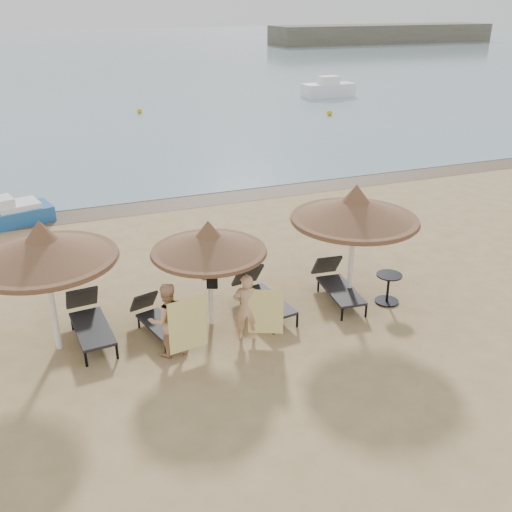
{
  "coord_description": "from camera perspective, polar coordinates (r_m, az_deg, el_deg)",
  "views": [
    {
      "loc": [
        -3.74,
        -10.49,
        6.94
      ],
      "look_at": [
        0.8,
        1.2,
        1.28
      ],
      "focal_mm": 40.0,
      "sensor_mm": 36.0,
      "label": 1
    }
  ],
  "objects": [
    {
      "name": "towel_left",
      "position": [
        11.88,
        -6.83,
        -6.83
      ],
      "size": [
        0.85,
        0.17,
        1.2
      ],
      "rotation": [
        0.0,
        0.0,
        0.17
      ],
      "color": "yellow",
      "rests_on": "ground"
    },
    {
      "name": "bag_dark",
      "position": [
        12.79,
        -4.41,
        -2.53
      ],
      "size": [
        0.26,
        0.17,
        0.35
      ],
      "rotation": [
        0.0,
        0.0,
        -0.41
      ],
      "color": "black",
      "rests_on": "ground"
    },
    {
      "name": "towel_right",
      "position": [
        12.42,
        0.97,
        -5.61
      ],
      "size": [
        0.71,
        0.34,
        1.08
      ],
      "rotation": [
        0.0,
        0.0,
        -0.43
      ],
      "color": "yellow",
      "rests_on": "ground"
    },
    {
      "name": "palapa_left",
      "position": [
        12.23,
        -20.52,
        0.7
      ],
      "size": [
        2.99,
        2.99,
        2.96
      ],
      "rotation": [
        0.0,
        0.0,
        0.25
      ],
      "color": "white",
      "rests_on": "ground"
    },
    {
      "name": "lounger_far_right",
      "position": [
        14.51,
        8.04,
        -2.69
      ],
      "size": [
        0.88,
        2.11,
        0.92
      ],
      "rotation": [
        0.0,
        0.0,
        -0.1
      ],
      "color": "black",
      "rests_on": "ground"
    },
    {
      "name": "sea",
      "position": [
        90.83,
        -19.88,
        18.57
      ],
      "size": [
        200.0,
        140.0,
        0.03
      ],
      "primitive_type": "cube",
      "color": "gray",
      "rests_on": "ground"
    },
    {
      "name": "bag_patterned",
      "position": [
        13.03,
        -4.87,
        -1.44
      ],
      "size": [
        0.33,
        0.21,
        0.4
      ],
      "rotation": [
        0.0,
        0.0,
        0.38
      ],
      "color": "silver",
      "rests_on": "ground"
    },
    {
      "name": "lounger_near_left",
      "position": [
        13.17,
        -9.98,
        -6.11
      ],
      "size": [
        1.01,
        1.84,
        0.79
      ],
      "rotation": [
        0.0,
        0.0,
        0.26
      ],
      "color": "black",
      "rests_on": "ground"
    },
    {
      "name": "palapa_center",
      "position": [
        12.56,
        -4.76,
        1.31
      ],
      "size": [
        2.6,
        2.6,
        2.57
      ],
      "rotation": [
        0.0,
        0.0,
        0.35
      ],
      "color": "white",
      "rests_on": "ground"
    },
    {
      "name": "lounger_near_right",
      "position": [
        13.84,
        0.53,
        -3.79
      ],
      "size": [
        0.97,
        2.17,
        0.94
      ],
      "rotation": [
        0.0,
        0.0,
        0.13
      ],
      "color": "black",
      "rests_on": "ground"
    },
    {
      "name": "side_table",
      "position": [
        14.56,
        13.05,
        -3.25
      ],
      "size": [
        0.63,
        0.63,
        0.77
      ],
      "rotation": [
        0.0,
        0.0,
        0.16
      ],
      "color": "black",
      "rests_on": "ground"
    },
    {
      "name": "person_left",
      "position": [
        12.05,
        -8.91,
        -5.79
      ],
      "size": [
        0.92,
        0.64,
        1.92
      ],
      "primitive_type": "imported",
      "rotation": [
        0.0,
        0.0,
        3.21
      ],
      "color": "tan",
      "rests_on": "ground"
    },
    {
      "name": "person_right",
      "position": [
        12.43,
        -0.96,
        -4.66
      ],
      "size": [
        0.99,
        0.83,
        1.84
      ],
      "primitive_type": "imported",
      "rotation": [
        0.0,
        0.0,
        2.76
      ],
      "color": "tan",
      "rests_on": "ground"
    },
    {
      "name": "buoy_right",
      "position": [
        38.66,
        7.37,
        14.02
      ],
      "size": [
        0.36,
        0.36,
        0.36
      ],
      "primitive_type": "sphere",
      "color": "yellow",
      "rests_on": "ground"
    },
    {
      "name": "buoy_mid",
      "position": [
        39.87,
        -11.57,
        14.03
      ],
      "size": [
        0.33,
        0.33,
        0.33
      ],
      "primitive_type": "sphere",
      "color": "yellow",
      "rests_on": "ground"
    },
    {
      "name": "pedal_boat",
      "position": [
        20.93,
        -22.71,
        4.04
      ],
      "size": [
        2.32,
        1.73,
        0.97
      ],
      "rotation": [
        0.0,
        0.0,
        0.27
      ],
      "color": "#205EA8",
      "rests_on": "ground"
    },
    {
      "name": "wet_sand_strip",
      "position": [
        21.4,
        -10.04,
        5.0
      ],
      "size": [
        200.0,
        1.6,
        0.01
      ],
      "primitive_type": "cube",
      "color": "brown",
      "rests_on": "ground"
    },
    {
      "name": "ground",
      "position": [
        13.12,
        -1.36,
        -7.63
      ],
      "size": [
        160.0,
        160.0,
        0.0
      ],
      "primitive_type": "plane",
      "color": "tan",
      "rests_on": "ground"
    },
    {
      "name": "lounger_far_left",
      "position": [
        13.3,
        -16.35,
        -6.11
      ],
      "size": [
        0.89,
        2.19,
        0.96
      ],
      "rotation": [
        0.0,
        0.0,
        0.09
      ],
      "color": "black",
      "rests_on": "ground"
    },
    {
      "name": "palapa_right",
      "position": [
        13.64,
        9.87,
        4.58
      ],
      "size": [
        3.07,
        3.07,
        3.04
      ],
      "rotation": [
        0.0,
        0.0,
        -0.26
      ],
      "color": "white",
      "rests_on": "ground"
    }
  ]
}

